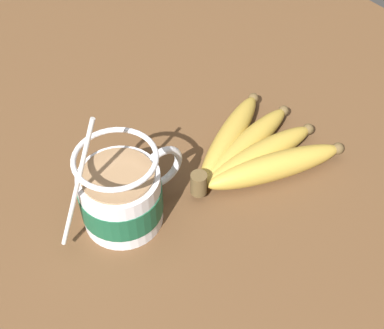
% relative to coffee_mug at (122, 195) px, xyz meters
% --- Properties ---
extents(table, '(1.18, 1.18, 0.04)m').
position_rel_coffee_mug_xyz_m(table, '(0.02, 0.03, -0.06)').
color(table, brown).
rests_on(table, ground).
extents(coffee_mug, '(0.16, 0.09, 0.17)m').
position_rel_coffee_mug_xyz_m(coffee_mug, '(0.00, 0.00, 0.00)').
color(coffee_mug, silver).
rests_on(coffee_mug, table).
extents(banana_bunch, '(0.20, 0.17, 0.04)m').
position_rel_coffee_mug_xyz_m(banana_bunch, '(0.18, -0.02, -0.02)').
color(banana_bunch, brown).
rests_on(banana_bunch, table).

